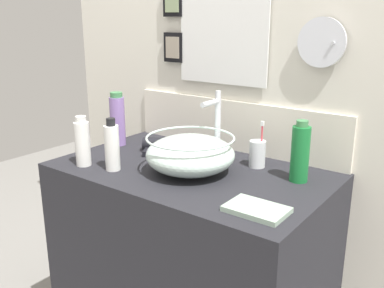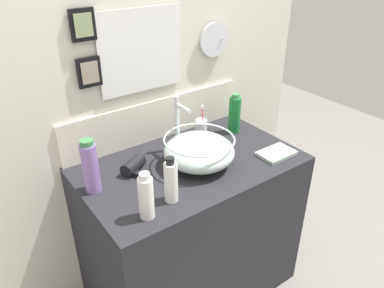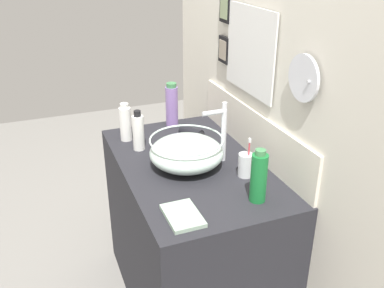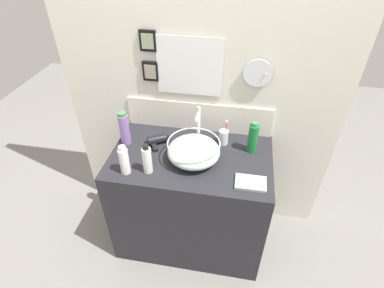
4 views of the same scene
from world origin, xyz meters
name	(u,v)px [view 4 (image 4 of 4)]	position (x,y,z in m)	size (l,w,h in m)	color
ground_plane	(191,233)	(0.00, 0.00, 0.00)	(6.00, 6.00, 0.00)	gray
vanity_counter	(191,199)	(0.00, 0.00, 0.41)	(1.04, 0.63, 0.82)	#232328
back_panel	(200,70)	(0.00, 0.34, 1.26)	(1.92, 0.10, 2.53)	silver
glass_bowl_sink	(194,151)	(0.02, -0.03, 0.89)	(0.33, 0.33, 0.14)	silver
faucet	(198,124)	(0.02, 0.14, 0.98)	(0.02, 0.12, 0.28)	silver
hair_drier	(159,140)	(-0.24, 0.10, 0.85)	(0.17, 0.18, 0.06)	black
toothbrush_cup	(224,137)	(0.19, 0.17, 0.87)	(0.06, 0.06, 0.18)	silver
lotion_bottle	(147,160)	(-0.23, -0.18, 0.91)	(0.06, 0.06, 0.20)	white
shampoo_bottle	(124,129)	(-0.46, 0.06, 0.94)	(0.07, 0.07, 0.24)	#8C6BB2
soap_dispenser	(124,160)	(-0.36, -0.22, 0.91)	(0.06, 0.06, 0.20)	white
spray_bottle	(253,138)	(0.38, 0.13, 0.92)	(0.06, 0.06, 0.22)	#197233
hand_towel	(251,183)	(0.39, -0.18, 0.83)	(0.18, 0.12, 0.02)	#99B29E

